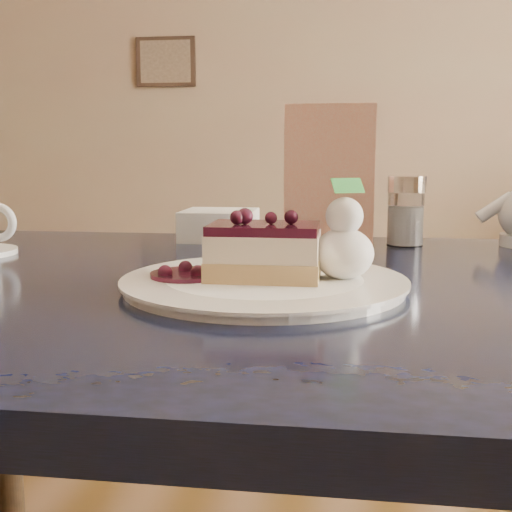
# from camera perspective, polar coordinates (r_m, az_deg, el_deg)

# --- Properties ---
(main_table) EXTENTS (1.29, 0.86, 0.81)m
(main_table) POSITION_cam_1_polar(r_m,az_deg,el_deg) (0.82, 1.18, -7.87)
(main_table) COLOR black
(main_table) RESTS_ON ground
(dessert_plate) EXTENTS (0.33, 0.33, 0.01)m
(dessert_plate) POSITION_cam_1_polar(r_m,az_deg,el_deg) (0.75, 0.72, -2.46)
(dessert_plate) COLOR white
(dessert_plate) RESTS_ON main_table
(cheesecake_slice) EXTENTS (0.13, 0.09, 0.06)m
(cheesecake_slice) POSITION_cam_1_polar(r_m,az_deg,el_deg) (0.74, 0.73, 0.39)
(cheesecake_slice) COLOR tan
(cheesecake_slice) RESTS_ON dessert_plate
(whipped_cream) EXTENTS (0.07, 0.07, 0.06)m
(whipped_cream) POSITION_cam_1_polar(r_m,az_deg,el_deg) (0.75, 7.79, 0.24)
(whipped_cream) COLOR white
(whipped_cream) RESTS_ON dessert_plate
(berry_sauce) EXTENTS (0.09, 0.09, 0.01)m
(berry_sauce) POSITION_cam_1_polar(r_m,az_deg,el_deg) (0.76, -6.19, -1.68)
(berry_sauce) COLOR #2F091F
(berry_sauce) RESTS_ON dessert_plate
(menu_card) EXTENTS (0.15, 0.03, 0.24)m
(menu_card) POSITION_cam_1_polar(r_m,az_deg,el_deg) (1.10, 6.53, 7.11)
(menu_card) COLOR beige
(menu_card) RESTS_ON main_table
(sugar_shaker) EXTENTS (0.06, 0.06, 0.12)m
(sugar_shaker) POSITION_cam_1_polar(r_m,az_deg,el_deg) (1.11, 13.17, 3.98)
(sugar_shaker) COLOR white
(sugar_shaker) RESTS_ON main_table
(napkin_stack) EXTENTS (0.13, 0.13, 0.05)m
(napkin_stack) POSITION_cam_1_polar(r_m,az_deg,el_deg) (1.17, -3.26, 2.78)
(napkin_stack) COLOR white
(napkin_stack) RESTS_ON main_table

